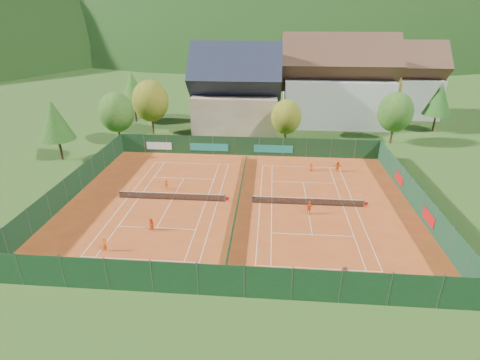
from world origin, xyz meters
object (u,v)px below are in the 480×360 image
(player_right_far_b, at_px, (338,166))
(player_right_near, at_px, (309,208))
(chalet, at_px, (236,95))
(hotel_block_a, at_px, (336,86))
(hotel_block_b, at_px, (397,84))
(ball_hopper, at_px, (345,270))
(player_left_mid, at_px, (151,225))
(player_left_near, at_px, (105,244))
(player_left_far, at_px, (166,184))
(player_right_far_a, at_px, (311,167))

(player_right_far_b, bearing_deg, player_right_near, 71.12)
(chalet, xyz_separation_m, player_right_far_b, (16.00, -19.50, -5.85))
(hotel_block_a, height_order, hotel_block_b, hotel_block_a)
(ball_hopper, bearing_deg, hotel_block_b, 70.65)
(chalet, relative_size, hotel_block_a, 0.75)
(chalet, xyz_separation_m, player_left_mid, (-5.31, -36.98, -5.90))
(player_left_near, height_order, player_left_far, player_left_near)
(ball_hopper, distance_m, player_left_near, 21.77)
(chalet, height_order, ball_hopper, chalet)
(hotel_block_b, height_order, player_right_far_a, hotel_block_b)
(player_right_far_b, bearing_deg, chalet, -47.84)
(player_left_far, xyz_separation_m, player_right_near, (17.32, -4.91, 0.08))
(player_left_far, bearing_deg, player_left_near, 107.48)
(player_right_near, distance_m, player_right_far_b, 13.60)
(ball_hopper, xyz_separation_m, player_left_far, (-19.48, 15.33, 0.15))
(player_right_far_a, bearing_deg, hotel_block_b, -134.59)
(ball_hopper, bearing_deg, hotel_block_a, 83.12)
(player_left_near, bearing_deg, chalet, 79.49)
(chalet, relative_size, hotel_block_b, 0.94)
(player_left_mid, height_order, player_right_near, player_right_near)
(chalet, relative_size, ball_hopper, 20.25)
(player_left_far, bearing_deg, player_right_far_b, -134.21)
(ball_hopper, bearing_deg, player_right_near, 101.70)
(player_left_near, xyz_separation_m, player_left_far, (2.22, 13.65, -0.05))
(player_right_far_b, bearing_deg, player_right_far_a, 4.48)
(ball_hopper, bearing_deg, player_left_far, 141.80)
(chalet, xyz_separation_m, hotel_block_b, (33.00, 14.00, -0.01))
(player_left_near, bearing_deg, hotel_block_b, 54.19)
(hotel_block_a, height_order, ball_hopper, hotel_block_a)
(ball_hopper, bearing_deg, player_right_far_b, 82.92)
(chalet, bearing_deg, player_left_mid, -98.17)
(ball_hopper, relative_size, player_left_far, 0.56)
(player_right_far_a, bearing_deg, player_left_near, 32.40)
(player_left_near, height_order, player_left_mid, player_left_near)
(player_left_far, height_order, player_right_near, player_right_near)
(chalet, height_order, player_left_far, chalet)
(chalet, bearing_deg, ball_hopper, -72.85)
(player_left_near, bearing_deg, player_left_mid, 51.53)
(hotel_block_a, relative_size, player_right_far_b, 13.91)
(hotel_block_a, bearing_deg, player_left_far, -127.33)
(chalet, height_order, hotel_block_a, hotel_block_a)
(hotel_block_b, relative_size, ball_hopper, 21.60)
(player_left_near, distance_m, player_right_near, 21.41)
(chalet, distance_m, player_left_mid, 37.82)
(player_right_near, distance_m, player_right_far_a, 12.61)
(player_right_near, relative_size, player_right_far_a, 1.23)
(player_left_far, bearing_deg, hotel_block_b, -106.94)
(player_left_mid, bearing_deg, player_left_far, 120.60)
(player_left_mid, bearing_deg, chalet, 106.38)
(chalet, distance_m, player_right_near, 34.46)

